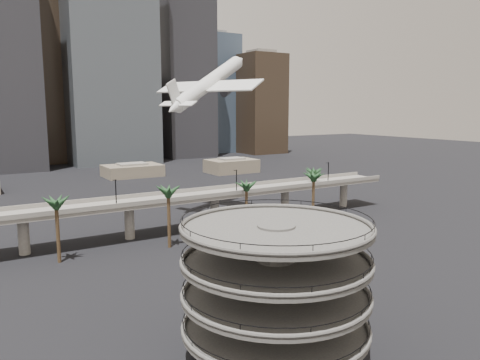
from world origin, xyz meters
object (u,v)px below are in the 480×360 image
airborne_jet (209,83)px  car_b (326,247)px  overpass (174,202)px  car_a (237,278)px  car_c (347,252)px  parking_ramp (276,279)px

airborne_jet → car_b: bearing=-113.3°
overpass → car_a: (-4.29, -35.99, -6.60)m
car_c → car_a: bearing=83.2°
overpass → car_c: overpass is taller
airborne_jet → car_c: (2.65, -53.56, -35.56)m
car_c → car_b: bearing=6.4°
parking_ramp → overpass: bearing=77.6°
parking_ramp → airborne_jet: airborne_jet is taller
car_a → car_b: bearing=-75.1°
parking_ramp → airborne_jet: bearing=67.2°
overpass → car_b: 37.40m
car_a → parking_ramp: bearing=161.5°
airborne_jet → car_a: (-23.83, -54.48, -35.62)m
parking_ramp → airborne_jet: 88.13m
car_a → car_c: size_ratio=0.79×
car_b → car_c: car_c is taller
parking_ramp → car_c: bearing=34.2°
overpass → car_b: bearing=-55.4°
parking_ramp → airborne_jet: size_ratio=0.65×
parking_ramp → car_a: (8.71, 23.01, -9.09)m
overpass → airborne_jet: bearing=43.4°
parking_ramp → car_a: size_ratio=5.09×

